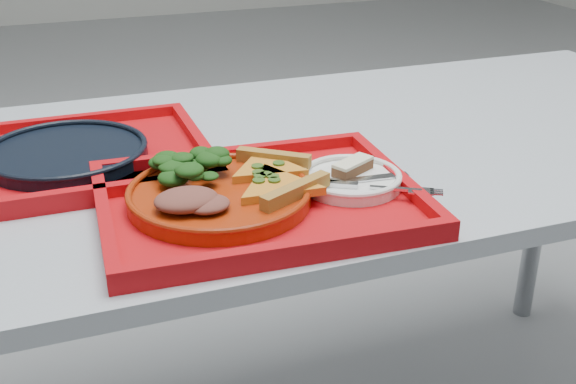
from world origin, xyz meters
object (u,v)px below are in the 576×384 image
at_px(dinner_plate, 219,197).
at_px(navy_plate, 66,154).
at_px(tray_far, 68,162).
at_px(tray_main, 259,204).
at_px(dessert_bar, 353,166).

relative_size(dinner_plate, navy_plate, 1.00).
height_order(tray_far, navy_plate, navy_plate).
bearing_deg(tray_main, navy_plate, 136.99).
height_order(tray_main, navy_plate, navy_plate).
relative_size(tray_main, dessert_bar, 6.08).
height_order(tray_main, dessert_bar, dessert_bar).
distance_m(tray_main, dinner_plate, 0.06).
bearing_deg(dinner_plate, dessert_bar, 1.54).
distance_m(dinner_plate, dessert_bar, 0.21).
height_order(tray_main, dinner_plate, dinner_plate).
xyz_separation_m(tray_far, dinner_plate, (0.19, -0.24, 0.02)).
relative_size(tray_main, tray_far, 1.00).
distance_m(navy_plate, dessert_bar, 0.47).
relative_size(tray_far, dinner_plate, 1.73).
xyz_separation_m(dinner_plate, dessert_bar, (0.21, 0.01, 0.01)).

